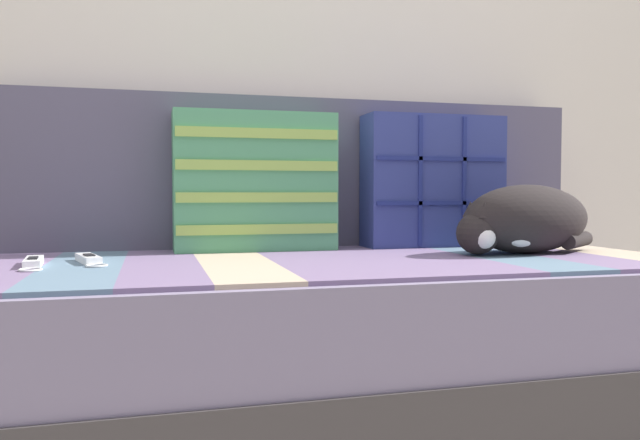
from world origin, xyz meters
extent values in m
plane|color=#A89E8E|center=(0.00, 0.00, 0.00)|extent=(14.00, 14.00, 0.00)
cube|color=#3D3838|center=(0.00, 0.09, 0.08)|extent=(1.86, 0.91, 0.16)
cube|color=slate|center=(0.00, 0.09, 0.26)|extent=(1.82, 0.90, 0.21)
cube|color=slate|center=(-0.79, 0.07, 0.37)|extent=(0.17, 0.80, 0.01)
cube|color=slate|center=(-0.61, 0.07, 0.37)|extent=(0.17, 0.80, 0.01)
cube|color=slate|center=(-0.44, 0.07, 0.37)|extent=(0.17, 0.80, 0.01)
cube|color=tan|center=(-0.26, 0.07, 0.37)|extent=(0.17, 0.80, 0.01)
cube|color=slate|center=(-0.09, 0.07, 0.37)|extent=(0.17, 0.80, 0.01)
cube|color=slate|center=(0.09, 0.07, 0.37)|extent=(0.17, 0.80, 0.01)
cube|color=slate|center=(0.26, 0.07, 0.37)|extent=(0.17, 0.80, 0.01)
cube|color=slate|center=(0.44, 0.07, 0.37)|extent=(0.17, 0.80, 0.01)
cube|color=slate|center=(0.61, 0.07, 0.37)|extent=(0.17, 0.80, 0.01)
cube|color=tan|center=(0.79, 0.07, 0.37)|extent=(0.17, 0.80, 0.01)
cube|color=#514C60|center=(0.00, 0.48, 0.61)|extent=(1.82, 0.14, 0.46)
cube|color=navy|center=(0.39, 0.34, 0.58)|extent=(0.44, 0.13, 0.41)
cube|color=navy|center=(0.39, 0.27, 0.51)|extent=(0.42, 0.01, 0.01)
cube|color=navy|center=(0.32, 0.27, 0.58)|extent=(0.01, 0.01, 0.39)
cube|color=navy|center=(0.39, 0.27, 0.65)|extent=(0.42, 0.01, 0.01)
cube|color=navy|center=(0.46, 0.27, 0.58)|extent=(0.01, 0.01, 0.39)
cube|color=#4C9366|center=(-0.17, 0.34, 0.57)|extent=(0.46, 0.13, 0.40)
cube|color=#93B751|center=(-0.17, 0.27, 0.44)|extent=(0.45, 0.01, 0.03)
cube|color=#93B751|center=(-0.17, 0.27, 0.53)|extent=(0.45, 0.01, 0.03)
cube|color=#93B751|center=(-0.17, 0.27, 0.62)|extent=(0.45, 0.01, 0.03)
cube|color=#93B751|center=(-0.17, 0.27, 0.71)|extent=(0.45, 0.01, 0.03)
ellipsoid|color=black|center=(0.54, 0.05, 0.47)|extent=(0.42, 0.26, 0.19)
sphere|color=black|center=(0.38, 0.03, 0.44)|extent=(0.11, 0.11, 0.11)
sphere|color=white|center=(0.38, -0.01, 0.43)|extent=(0.06, 0.06, 0.06)
ellipsoid|color=white|center=(0.48, -0.01, 0.44)|extent=(0.12, 0.05, 0.09)
cylinder|color=black|center=(0.70, 0.05, 0.41)|extent=(0.17, 0.14, 0.04)
cone|color=black|center=(0.38, 0.00, 0.50)|extent=(0.04, 0.04, 0.04)
cone|color=black|center=(0.37, 0.06, 0.50)|extent=(0.04, 0.04, 0.04)
cube|color=white|center=(-0.61, 0.12, 0.39)|extent=(0.08, 0.15, 0.02)
cube|color=black|center=(-0.60, 0.11, 0.40)|extent=(0.03, 0.06, 0.00)
cube|color=black|center=(-0.62, 0.19, 0.39)|extent=(0.03, 0.02, 0.02)
torus|color=silver|center=(-0.58, 0.03, 0.38)|extent=(0.06, 0.06, 0.01)
cube|color=white|center=(-0.72, 0.08, 0.39)|extent=(0.05, 0.15, 0.02)
cube|color=black|center=(-0.72, 0.07, 0.40)|extent=(0.03, 0.05, 0.00)
cube|color=black|center=(-0.73, 0.15, 0.39)|extent=(0.03, 0.01, 0.02)
torus|color=silver|center=(-0.71, -0.02, 0.38)|extent=(0.05, 0.05, 0.01)
camera|label=1|loc=(-0.46, -1.46, 0.54)|focal=35.00mm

